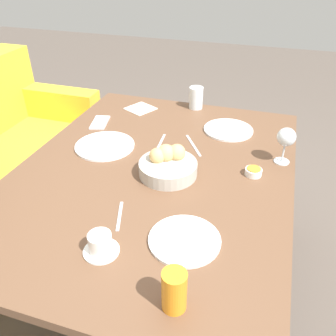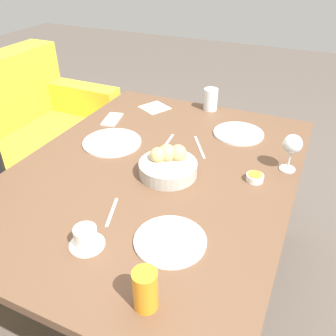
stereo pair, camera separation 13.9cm
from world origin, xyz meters
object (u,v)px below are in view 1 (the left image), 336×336
(plate_near_right, at_px, (228,130))
(fork_silver, at_px, (160,144))
(wine_glass, at_px, (286,138))
(knife_silver, at_px, (193,145))
(plate_near_left, at_px, (185,240))
(plate_far_center, at_px, (105,146))
(napkin, at_px, (140,109))
(cell_phone, at_px, (100,122))
(bread_basket, at_px, (168,165))
(coffee_cup, at_px, (100,244))
(spoon_coffee, at_px, (120,216))
(jam_bowl_honey, at_px, (253,172))
(water_tumbler, at_px, (196,98))
(juice_glass, at_px, (174,291))

(plate_near_right, bearing_deg, fork_silver, 130.41)
(wine_glass, bearing_deg, knife_silver, 86.38)
(plate_near_left, distance_m, wine_glass, 0.64)
(plate_far_center, relative_size, fork_silver, 1.33)
(plate_far_center, distance_m, napkin, 0.44)
(plate_near_right, bearing_deg, napkin, 77.24)
(plate_near_left, xyz_separation_m, cell_phone, (0.67, 0.63, -0.00))
(plate_near_left, height_order, knife_silver, plate_near_left)
(bread_basket, relative_size, cell_phone, 1.41)
(coffee_cup, xyz_separation_m, cell_phone, (0.79, 0.40, -0.03))
(wine_glass, bearing_deg, spoon_coffee, 135.97)
(bread_basket, height_order, cell_phone, bread_basket)
(wine_glass, bearing_deg, plate_near_left, 155.07)
(spoon_coffee, bearing_deg, coffee_cup, -175.74)
(plate_near_left, distance_m, plate_far_center, 0.68)
(jam_bowl_honey, bearing_deg, plate_far_center, 87.70)
(fork_silver, distance_m, spoon_coffee, 0.51)
(water_tumbler, relative_size, knife_silver, 0.67)
(plate_far_center, relative_size, wine_glass, 1.70)
(water_tumbler, relative_size, coffee_cup, 1.07)
(jam_bowl_honey, bearing_deg, spoon_coffee, 134.07)
(jam_bowl_honey, relative_size, spoon_coffee, 0.46)
(plate_far_center, relative_size, water_tumbler, 2.27)
(coffee_cup, bearing_deg, napkin, 14.86)
(plate_near_right, relative_size, jam_bowl_honey, 3.57)
(plate_far_center, xyz_separation_m, jam_bowl_honey, (-0.03, -0.66, 0.01))
(coffee_cup, bearing_deg, wine_glass, -35.63)
(bread_basket, height_order, spoon_coffee, bread_basket)
(bread_basket, height_order, plate_near_left, bread_basket)
(water_tumbler, xyz_separation_m, napkin, (-0.11, 0.28, -0.06))
(plate_near_left, bearing_deg, plate_near_right, -0.31)
(water_tumbler, xyz_separation_m, coffee_cup, (-1.13, 0.01, -0.03))
(plate_near_right, xyz_separation_m, spoon_coffee, (-0.74, 0.24, -0.00))
(plate_far_center, distance_m, juice_glass, 0.88)
(bread_basket, relative_size, water_tumbler, 1.96)
(plate_near_right, distance_m, cell_phone, 0.64)
(plate_far_center, bearing_deg, plate_near_right, -57.15)
(plate_far_center, height_order, napkin, plate_far_center)
(plate_near_right, height_order, napkin, plate_near_right)
(plate_near_left, bearing_deg, wine_glass, -24.93)
(bread_basket, relative_size, fork_silver, 1.15)
(knife_silver, distance_m, napkin, 0.49)
(jam_bowl_honey, distance_m, fork_silver, 0.45)
(plate_near_right, distance_m, knife_silver, 0.23)
(water_tumbler, bearing_deg, plate_far_center, 152.46)
(juice_glass, bearing_deg, cell_phone, 36.34)
(wine_glass, xyz_separation_m, cell_phone, (0.10, 0.89, -0.11))
(plate_far_center, xyz_separation_m, wine_glass, (0.11, -0.76, 0.11))
(coffee_cup, distance_m, cell_phone, 0.89)
(coffee_cup, distance_m, spoon_coffee, 0.17)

